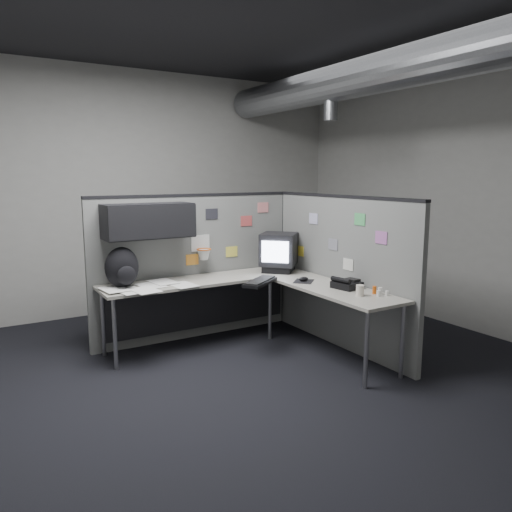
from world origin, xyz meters
TOP-DOWN VIEW (x-y plane):
  - room at (0.56, 0.00)m, footprint 5.62×5.62m
  - partition_back at (-0.25, 1.23)m, footprint 2.44×0.42m
  - partition_right at (1.10, 0.22)m, footprint 0.07×2.23m
  - desk at (0.15, 0.70)m, footprint 2.31×2.11m
  - monitor at (0.79, 0.93)m, footprint 0.55×0.55m
  - keyboard at (0.25, 0.47)m, footprint 0.52×0.43m
  - mouse at (0.70, 0.32)m, footprint 0.29×0.29m
  - phone at (0.87, -0.15)m, footprint 0.26×0.28m
  - bottles at (0.95, -0.51)m, footprint 0.12×0.15m
  - cup at (0.77, -0.45)m, footprint 0.10×0.10m
  - papers at (-0.80, 0.88)m, footprint 0.93×0.63m
  - backpack at (-1.01, 1.01)m, footprint 0.39×0.38m

SIDE VIEW (x-z plane):
  - desk at x=0.15m, z-range 0.25..0.98m
  - papers at x=-0.80m, z-range 0.73..0.75m
  - mouse at x=0.70m, z-range 0.72..0.77m
  - keyboard at x=0.25m, z-range 0.73..0.77m
  - bottles at x=0.95m, z-range 0.72..0.80m
  - phone at x=0.87m, z-range 0.72..0.83m
  - cup at x=0.77m, z-range 0.73..0.83m
  - partition_right at x=1.10m, z-range 0.00..1.63m
  - backpack at x=-1.01m, z-range 0.72..1.13m
  - monitor at x=0.79m, z-range 0.74..1.18m
  - partition_back at x=-0.25m, z-range 0.18..1.81m
  - room at x=0.56m, z-range 0.49..3.71m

